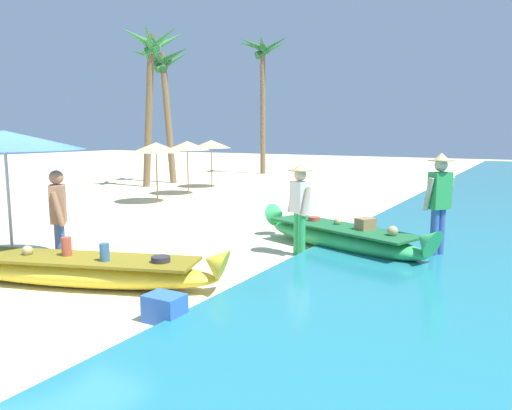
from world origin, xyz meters
name	(u,v)px	position (x,y,z in m)	size (l,w,h in m)	color
ground_plane	(44,271)	(0.00, 0.00, 0.00)	(80.00, 80.00, 0.00)	beige
boat_yellow_foreground	(78,269)	(1.10, -0.25, 0.24)	(4.47, 2.12, 0.72)	yellow
boat_green_midground	(341,237)	(3.67, 3.74, 0.26)	(3.90, 2.03, 0.77)	#38B760
person_vendor_hatted	(300,203)	(3.15, 2.98, 0.97)	(0.57, 0.47, 1.68)	green
person_tourist_customer	(59,216)	(0.34, 0.07, 0.92)	(0.53, 0.53, 1.64)	#3D5BA8
person_vendor_assistant	(439,199)	(5.37, 3.89, 1.09)	(0.49, 0.57, 1.87)	#3D5BA8
patio_umbrella_large	(4,141)	(-0.56, -0.16, 2.09)	(2.46, 2.46, 2.25)	#B7B7BC
parasol_row_0	(156,148)	(-3.63, 6.89, 1.75)	(1.60, 1.60, 1.91)	#8E6B47
parasol_row_1	(187,146)	(-4.12, 9.11, 1.75)	(1.60, 1.60, 1.91)	#8E6B47
parasol_row_2	(211,144)	(-4.72, 11.45, 1.75)	(1.60, 1.60, 1.91)	#8E6B47
palm_tree_tall_inland	(165,76)	(-7.63, 12.11, 4.65)	(2.66, 2.46, 5.95)	brown
palm_tree_leaning_seaward	(151,60)	(-6.73, 10.29, 5.03)	(2.51, 2.43, 6.35)	brown
palm_tree_mid_cluster	(263,64)	(-6.18, 18.33, 5.80)	(2.95, 2.67, 7.19)	brown
cooler_box	(165,308)	(3.12, -0.70, 0.16)	(0.45, 0.34, 0.33)	blue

